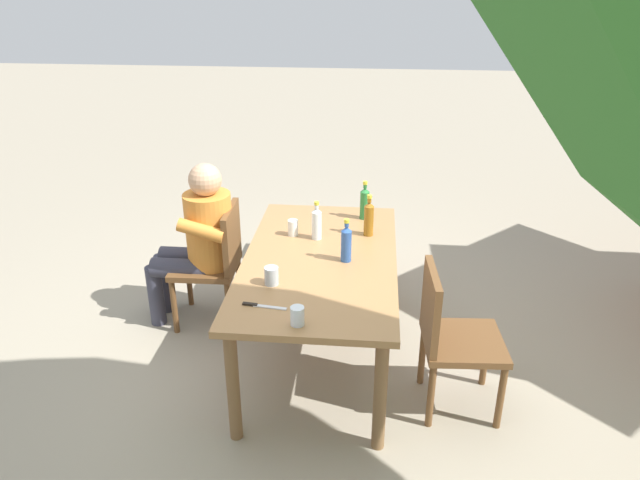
% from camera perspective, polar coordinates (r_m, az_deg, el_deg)
% --- Properties ---
extents(ground_plane, '(24.00, 24.00, 0.00)m').
position_cam_1_polar(ground_plane, '(4.02, 0.00, -11.01)').
color(ground_plane, gray).
extents(dining_table, '(1.71, 0.93, 0.73)m').
position_cam_1_polar(dining_table, '(3.68, 0.00, -2.87)').
color(dining_table, '#A37547').
rests_on(dining_table, ground_plane).
extents(chair_near_left, '(0.45, 0.45, 0.87)m').
position_cam_1_polar(chair_near_left, '(4.22, -9.88, -1.79)').
color(chair_near_left, brown).
rests_on(chair_near_left, ground_plane).
extents(chair_far_right, '(0.47, 0.47, 0.87)m').
position_cam_1_polar(chair_far_right, '(3.44, 12.29, -8.67)').
color(chair_far_right, brown).
rests_on(chair_far_right, ground_plane).
extents(person_in_white_shirt, '(0.47, 0.61, 1.18)m').
position_cam_1_polar(person_in_white_shirt, '(4.18, -11.50, 0.32)').
color(person_in_white_shirt, orange).
rests_on(person_in_white_shirt, ground_plane).
extents(bottle_green, '(0.06, 0.06, 0.27)m').
position_cam_1_polar(bottle_green, '(4.18, 4.27, 3.58)').
color(bottle_green, '#287A38').
rests_on(bottle_green, dining_table).
extents(bottle_blue, '(0.06, 0.06, 0.27)m').
position_cam_1_polar(bottle_blue, '(3.56, 2.52, -0.30)').
color(bottle_blue, '#2D56A3').
rests_on(bottle_blue, dining_table).
extents(bottle_clear, '(0.06, 0.06, 0.26)m').
position_cam_1_polar(bottle_clear, '(3.85, -0.32, 1.65)').
color(bottle_clear, white).
rests_on(bottle_clear, dining_table).
extents(bottle_amber, '(0.06, 0.06, 0.28)m').
position_cam_1_polar(bottle_amber, '(3.91, 4.68, 2.11)').
color(bottle_amber, '#996019').
rests_on(bottle_amber, dining_table).
extents(cup_steel, '(0.08, 0.08, 0.10)m').
position_cam_1_polar(cup_steel, '(3.34, -4.65, -3.42)').
color(cup_steel, '#B2B7BC').
rests_on(cup_steel, dining_table).
extents(cup_white, '(0.07, 0.07, 0.11)m').
position_cam_1_polar(cup_white, '(3.93, -2.59, 1.18)').
color(cup_white, white).
rests_on(cup_white, dining_table).
extents(cup_glass, '(0.07, 0.07, 0.10)m').
position_cam_1_polar(cup_glass, '(2.98, -2.18, -7.25)').
color(cup_glass, silver).
rests_on(cup_glass, dining_table).
extents(table_knife, '(0.05, 0.24, 0.01)m').
position_cam_1_polar(table_knife, '(3.16, -5.65, -6.26)').
color(table_knife, silver).
rests_on(table_knife, dining_table).
extents(backpack_by_near_side, '(0.30, 0.22, 0.40)m').
position_cam_1_polar(backpack_by_near_side, '(5.21, -3.27, 0.29)').
color(backpack_by_near_side, '#47663D').
rests_on(backpack_by_near_side, ground_plane).
extents(backpack_by_far_side, '(0.32, 0.23, 0.46)m').
position_cam_1_polar(backpack_by_far_side, '(5.04, 1.68, -0.25)').
color(backpack_by_far_side, maroon).
rests_on(backpack_by_far_side, ground_plane).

